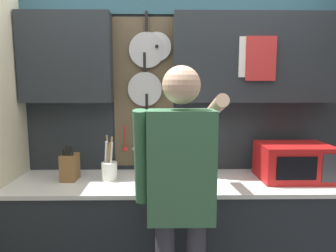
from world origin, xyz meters
TOP-DOWN VIEW (x-y plane):
  - base_cabinet_counter at (0.00, -0.00)m, footprint 2.53×0.63m
  - back_wall_unit at (0.03, 0.28)m, footprint 3.10×0.23m
  - microwave at (0.88, 0.02)m, footprint 0.52×0.38m
  - knife_block at (-0.84, 0.02)m, footprint 0.12×0.16m
  - utensil_crock at (-0.54, 0.02)m, footprint 0.12×0.12m
  - person at (-0.02, -0.54)m, footprint 0.54×0.67m

SIDE VIEW (x-z plane):
  - base_cabinet_counter at x=0.00m, z-range 0.00..0.91m
  - utensil_crock at x=-0.54m, z-range 0.82..1.17m
  - knife_block at x=-0.84m, z-range 0.88..1.16m
  - person at x=-0.02m, z-range 0.17..1.92m
  - microwave at x=0.88m, z-range 0.91..1.19m
  - back_wall_unit at x=0.03m, z-range 0.31..2.66m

